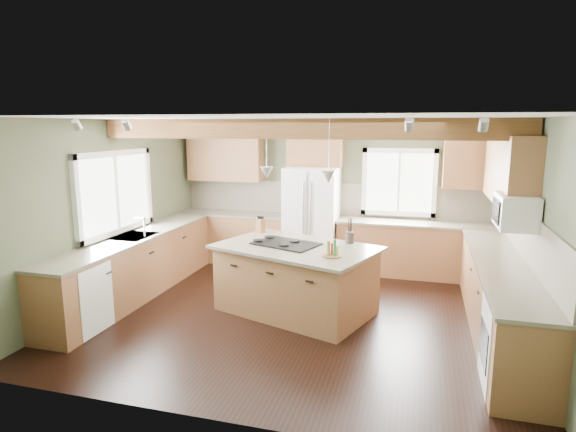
# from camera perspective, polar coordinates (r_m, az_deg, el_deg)

# --- Properties ---
(floor) EXTENTS (5.60, 5.60, 0.00)m
(floor) POSITION_cam_1_polar(r_m,az_deg,el_deg) (6.64, 1.18, -11.54)
(floor) COLOR black
(floor) RESTS_ON ground
(ceiling) EXTENTS (5.60, 5.60, 0.00)m
(ceiling) POSITION_cam_1_polar(r_m,az_deg,el_deg) (6.15, 1.27, 11.49)
(ceiling) COLOR silver
(ceiling) RESTS_ON wall_back
(wall_back) EXTENTS (5.60, 0.00, 5.60)m
(wall_back) POSITION_cam_1_polar(r_m,az_deg,el_deg) (8.68, 5.35, 2.62)
(wall_back) COLOR #475139
(wall_back) RESTS_ON ground
(wall_left) EXTENTS (0.00, 5.00, 5.00)m
(wall_left) POSITION_cam_1_polar(r_m,az_deg,el_deg) (7.46, -20.08, 0.68)
(wall_left) COLOR #475139
(wall_left) RESTS_ON ground
(wall_right) EXTENTS (0.00, 5.00, 5.00)m
(wall_right) POSITION_cam_1_polar(r_m,az_deg,el_deg) (6.21, 27.13, -1.78)
(wall_right) COLOR #475139
(wall_right) RESTS_ON ground
(ceiling_beam) EXTENTS (5.55, 0.26, 0.26)m
(ceiling_beam) POSITION_cam_1_polar(r_m,az_deg,el_deg) (6.25, 1.50, 10.29)
(ceiling_beam) COLOR #4C2E15
(ceiling_beam) RESTS_ON ceiling
(soffit_trim) EXTENTS (5.55, 0.20, 0.10)m
(soffit_trim) POSITION_cam_1_polar(r_m,az_deg,el_deg) (8.49, 5.38, 10.84)
(soffit_trim) COLOR #4C2E15
(soffit_trim) RESTS_ON ceiling
(backsplash_back) EXTENTS (5.58, 0.03, 0.58)m
(backsplash_back) POSITION_cam_1_polar(r_m,az_deg,el_deg) (8.68, 5.32, 2.02)
(backsplash_back) COLOR brown
(backsplash_back) RESTS_ON wall_back
(backsplash_right) EXTENTS (0.03, 3.70, 0.58)m
(backsplash_right) POSITION_cam_1_polar(r_m,az_deg,el_deg) (6.27, 26.83, -2.48)
(backsplash_right) COLOR brown
(backsplash_right) RESTS_ON wall_right
(base_cab_back_left) EXTENTS (2.02, 0.60, 0.88)m
(base_cab_back_left) POSITION_cam_1_polar(r_m,az_deg,el_deg) (9.05, -6.33, -2.60)
(base_cab_back_left) COLOR brown
(base_cab_back_left) RESTS_ON floor
(counter_back_left) EXTENTS (2.06, 0.64, 0.04)m
(counter_back_left) POSITION_cam_1_polar(r_m,az_deg,el_deg) (8.95, -6.39, 0.26)
(counter_back_left) COLOR #443D32
(counter_back_left) RESTS_ON base_cab_back_left
(base_cab_back_right) EXTENTS (2.62, 0.60, 0.88)m
(base_cab_back_right) POSITION_cam_1_polar(r_m,az_deg,el_deg) (8.42, 14.92, -3.93)
(base_cab_back_right) COLOR brown
(base_cab_back_right) RESTS_ON floor
(counter_back_right) EXTENTS (2.66, 0.64, 0.04)m
(counter_back_right) POSITION_cam_1_polar(r_m,az_deg,el_deg) (8.31, 15.08, -0.86)
(counter_back_right) COLOR #443D32
(counter_back_right) RESTS_ON base_cab_back_right
(base_cab_left) EXTENTS (0.60, 3.70, 0.88)m
(base_cab_left) POSITION_cam_1_polar(r_m,az_deg,el_deg) (7.53, -17.57, -5.81)
(base_cab_left) COLOR brown
(base_cab_left) RESTS_ON floor
(counter_left) EXTENTS (0.64, 3.74, 0.04)m
(counter_left) POSITION_cam_1_polar(r_m,az_deg,el_deg) (7.41, -17.77, -2.40)
(counter_left) COLOR #443D32
(counter_left) RESTS_ON base_cab_left
(base_cab_right) EXTENTS (0.60, 3.70, 0.88)m
(base_cab_right) POSITION_cam_1_polar(r_m,az_deg,el_deg) (6.43, 23.73, -9.07)
(base_cab_right) COLOR brown
(base_cab_right) RESTS_ON floor
(counter_right) EXTENTS (0.64, 3.74, 0.04)m
(counter_right) POSITION_cam_1_polar(r_m,az_deg,el_deg) (6.29, 24.05, -5.12)
(counter_right) COLOR #443D32
(counter_right) RESTS_ON base_cab_right
(upper_cab_back_left) EXTENTS (1.40, 0.35, 0.90)m
(upper_cab_back_left) POSITION_cam_1_polar(r_m,az_deg,el_deg) (9.01, -7.42, 7.04)
(upper_cab_back_left) COLOR brown
(upper_cab_back_left) RESTS_ON wall_back
(upper_cab_over_fridge) EXTENTS (0.96, 0.35, 0.70)m
(upper_cab_over_fridge) POSITION_cam_1_polar(r_m,az_deg,el_deg) (8.49, 3.23, 8.24)
(upper_cab_over_fridge) COLOR brown
(upper_cab_over_fridge) RESTS_ON wall_back
(upper_cab_right) EXTENTS (0.35, 2.20, 0.90)m
(upper_cab_right) POSITION_cam_1_polar(r_m,az_deg,el_deg) (6.97, 24.75, 5.07)
(upper_cab_right) COLOR brown
(upper_cab_right) RESTS_ON wall_right
(upper_cab_back_corner) EXTENTS (0.90, 0.35, 0.90)m
(upper_cab_back_corner) POSITION_cam_1_polar(r_m,az_deg,el_deg) (8.34, 21.05, 6.12)
(upper_cab_back_corner) COLOR brown
(upper_cab_back_corner) RESTS_ON wall_back
(window_left) EXTENTS (0.04, 1.60, 1.05)m
(window_left) POSITION_cam_1_polar(r_m,az_deg,el_deg) (7.45, -19.86, 2.63)
(window_left) COLOR white
(window_left) RESTS_ON wall_left
(window_back) EXTENTS (1.10, 0.04, 1.00)m
(window_back) POSITION_cam_1_polar(r_m,az_deg,el_deg) (8.50, 13.02, 3.92)
(window_back) COLOR white
(window_back) RESTS_ON wall_back
(sink) EXTENTS (0.50, 0.65, 0.03)m
(sink) POSITION_cam_1_polar(r_m,az_deg,el_deg) (7.41, -17.77, -2.36)
(sink) COLOR #262628
(sink) RESTS_ON counter_left
(faucet) EXTENTS (0.02, 0.02, 0.28)m
(faucet) POSITION_cam_1_polar(r_m,az_deg,el_deg) (7.28, -16.65, -1.35)
(faucet) COLOR #B2B2B7
(faucet) RESTS_ON sink
(dishwasher) EXTENTS (0.60, 0.60, 0.84)m
(dishwasher) POSITION_cam_1_polar(r_m,az_deg,el_deg) (6.53, -23.77, -8.86)
(dishwasher) COLOR white
(dishwasher) RESTS_ON floor
(oven) EXTENTS (0.60, 0.72, 0.84)m
(oven) POSITION_cam_1_polar(r_m,az_deg,el_deg) (5.24, 25.57, -13.89)
(oven) COLOR white
(oven) RESTS_ON floor
(microwave) EXTENTS (0.40, 0.70, 0.38)m
(microwave) POSITION_cam_1_polar(r_m,az_deg,el_deg) (6.08, 25.39, 0.51)
(microwave) COLOR white
(microwave) RESTS_ON wall_right
(pendant_left) EXTENTS (0.18, 0.18, 0.16)m
(pendant_left) POSITION_cam_1_polar(r_m,az_deg,el_deg) (6.57, -2.55, 5.15)
(pendant_left) COLOR #B2B2B7
(pendant_left) RESTS_ON ceiling
(pendant_right) EXTENTS (0.18, 0.18, 0.16)m
(pendant_right) POSITION_cam_1_polar(r_m,az_deg,el_deg) (6.04, 4.83, 4.63)
(pendant_right) COLOR #B2B2B7
(pendant_right) RESTS_ON ceiling
(refrigerator) EXTENTS (0.90, 0.74, 1.80)m
(refrigerator) POSITION_cam_1_polar(r_m,az_deg,el_deg) (8.44, 2.83, -0.33)
(refrigerator) COLOR white
(refrigerator) RESTS_ON floor
(island) EXTENTS (2.22, 1.75, 0.88)m
(island) POSITION_cam_1_polar(r_m,az_deg,el_deg) (6.60, 0.94, -7.63)
(island) COLOR brown
(island) RESTS_ON floor
(island_top) EXTENTS (2.38, 1.91, 0.04)m
(island_top) POSITION_cam_1_polar(r_m,az_deg,el_deg) (6.47, 0.96, -3.76)
(island_top) COLOR #443D32
(island_top) RESTS_ON island
(cooktop) EXTENTS (0.98, 0.80, 0.02)m
(cooktop) POSITION_cam_1_polar(r_m,az_deg,el_deg) (6.55, -0.22, -3.31)
(cooktop) COLOR black
(cooktop) RESTS_ON island_top
(knife_block) EXTENTS (0.15, 0.14, 0.20)m
(knife_block) POSITION_cam_1_polar(r_m,az_deg,el_deg) (7.28, -3.27, -1.14)
(knife_block) COLOR #59351A
(knife_block) RESTS_ON island_top
(utensil_crock) EXTENTS (0.12, 0.12, 0.16)m
(utensil_crock) POSITION_cam_1_polar(r_m,az_deg,el_deg) (6.66, 7.31, -2.55)
(utensil_crock) COLOR #443C36
(utensil_crock) RESTS_ON island_top
(bottle_tray) EXTENTS (0.33, 0.33, 0.22)m
(bottle_tray) POSITION_cam_1_polar(r_m,az_deg,el_deg) (5.95, 5.22, -3.82)
(bottle_tray) COLOR brown
(bottle_tray) RESTS_ON island_top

